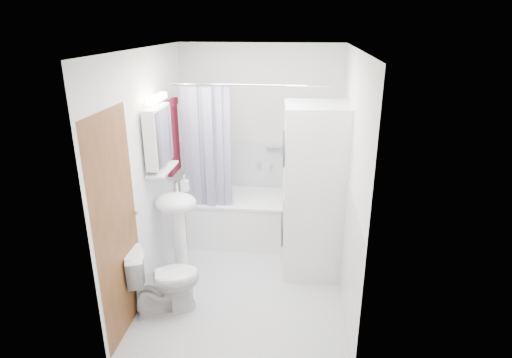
# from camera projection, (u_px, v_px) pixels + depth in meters

# --- Properties ---
(floor) EXTENTS (2.60, 2.60, 0.00)m
(floor) POSITION_uv_depth(u_px,v_px,m) (248.00, 280.00, 4.63)
(floor) COLOR #B4B4B9
(floor) RESTS_ON ground
(room_walls) EXTENTS (2.60, 2.60, 2.60)m
(room_walls) POSITION_uv_depth(u_px,v_px,m) (247.00, 148.00, 4.12)
(room_walls) COLOR silver
(room_walls) RESTS_ON ground
(wainscot) EXTENTS (1.98, 2.58, 2.58)m
(wainscot) POSITION_uv_depth(u_px,v_px,m) (251.00, 218.00, 4.70)
(wainscot) COLOR white
(wainscot) RESTS_ON ground
(door) EXTENTS (0.05, 2.00, 2.00)m
(door) POSITION_uv_depth(u_px,v_px,m) (135.00, 213.00, 3.88)
(door) COLOR brown
(door) RESTS_ON ground
(bathtub) EXTENTS (1.54, 0.73, 0.59)m
(bathtub) POSITION_uv_depth(u_px,v_px,m) (252.00, 216.00, 5.39)
(bathtub) COLOR white
(bathtub) RESTS_ON ground
(tub_spout) EXTENTS (0.04, 0.12, 0.04)m
(tub_spout) POSITION_uv_depth(u_px,v_px,m) (271.00, 165.00, 5.47)
(tub_spout) COLOR silver
(tub_spout) RESTS_ON room_walls
(curtain_rod) EXTENTS (1.72, 0.02, 0.02)m
(curtain_rod) POSITION_uv_depth(u_px,v_px,m) (248.00, 85.00, 4.52)
(curtain_rod) COLOR silver
(curtain_rod) RESTS_ON room_walls
(shower_curtain) EXTENTS (0.55, 0.02, 1.45)m
(shower_curtain) POSITION_uv_depth(u_px,v_px,m) (206.00, 151.00, 4.83)
(shower_curtain) COLOR #16154B
(shower_curtain) RESTS_ON curtain_rod
(sink) EXTENTS (0.44, 0.37, 1.04)m
(sink) POSITION_uv_depth(u_px,v_px,m) (177.00, 215.00, 4.52)
(sink) COLOR white
(sink) RESTS_ON ground
(medicine_cabinet) EXTENTS (0.13, 0.50, 0.71)m
(medicine_cabinet) POSITION_uv_depth(u_px,v_px,m) (158.00, 135.00, 4.28)
(medicine_cabinet) COLOR white
(medicine_cabinet) RESTS_ON room_walls
(shelf) EXTENTS (0.18, 0.54, 0.02)m
(shelf) POSITION_uv_depth(u_px,v_px,m) (163.00, 169.00, 4.41)
(shelf) COLOR silver
(shelf) RESTS_ON room_walls
(shower_caddy) EXTENTS (0.22, 0.06, 0.02)m
(shower_caddy) POSITION_uv_depth(u_px,v_px,m) (275.00, 147.00, 5.37)
(shower_caddy) COLOR silver
(shower_caddy) RESTS_ON room_walls
(towel) EXTENTS (0.07, 0.36, 0.86)m
(towel) POSITION_uv_depth(u_px,v_px,m) (172.00, 135.00, 4.85)
(towel) COLOR #560C19
(towel) RESTS_ON room_walls
(washer_dryer) EXTENTS (0.72, 0.71, 1.86)m
(washer_dryer) POSITION_uv_depth(u_px,v_px,m) (314.00, 191.00, 4.56)
(washer_dryer) COLOR white
(washer_dryer) RESTS_ON ground
(toilet) EXTENTS (0.77, 0.61, 0.66)m
(toilet) POSITION_uv_depth(u_px,v_px,m) (164.00, 280.00, 4.05)
(toilet) COLOR white
(toilet) RESTS_ON ground
(soap_pump) EXTENTS (0.08, 0.17, 0.08)m
(soap_pump) POSITION_uv_depth(u_px,v_px,m) (185.00, 187.00, 4.61)
(soap_pump) COLOR gray
(soap_pump) RESTS_ON sink
(shelf_bottle) EXTENTS (0.07, 0.18, 0.07)m
(shelf_bottle) POSITION_uv_depth(u_px,v_px,m) (157.00, 169.00, 4.25)
(shelf_bottle) COLOR gray
(shelf_bottle) RESTS_ON shelf
(shelf_cup) EXTENTS (0.10, 0.09, 0.10)m
(shelf_cup) POSITION_uv_depth(u_px,v_px,m) (166.00, 160.00, 4.50)
(shelf_cup) COLOR gray
(shelf_cup) RESTS_ON shelf
(shampoo_a) EXTENTS (0.13, 0.17, 0.13)m
(shampoo_a) POSITION_uv_depth(u_px,v_px,m) (288.00, 141.00, 5.33)
(shampoo_a) COLOR gray
(shampoo_a) RESTS_ON shower_caddy
(shampoo_b) EXTENTS (0.08, 0.21, 0.08)m
(shampoo_b) POSITION_uv_depth(u_px,v_px,m) (297.00, 144.00, 5.32)
(shampoo_b) COLOR #26469A
(shampoo_b) RESTS_ON shower_caddy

